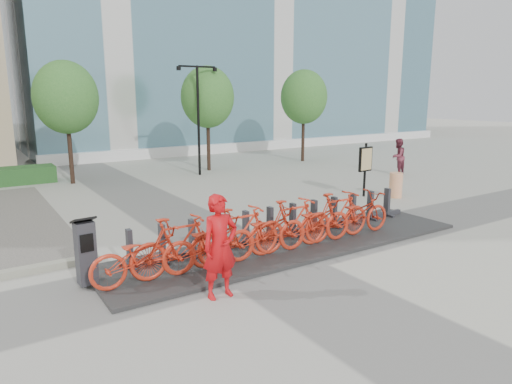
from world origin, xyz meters
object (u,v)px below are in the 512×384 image
kiosk (86,251)px  map_sign (365,161)px  bike_0 (144,255)px  pedestrian (398,157)px  construction_barrel (396,185)px  worker_red (220,247)px

kiosk → map_sign: 11.00m
bike_0 → pedestrian: 15.71m
construction_barrel → map_sign: map_sign is taller
construction_barrel → worker_red: bearing=-157.4°
kiosk → worker_red: 2.66m
pedestrian → construction_barrel: bearing=26.3°
construction_barrel → map_sign: bearing=138.1°
pedestrian → worker_red: bearing=15.1°
bike_0 → map_sign: (9.63, 3.47, 0.67)m
worker_red → construction_barrel: worker_red is taller
bike_0 → construction_barrel: bearing=-75.4°
bike_0 → worker_red: worker_red is taller
map_sign → pedestrian: bearing=23.6°
kiosk → map_sign: size_ratio=0.69×
worker_red → construction_barrel: 10.26m
bike_0 → map_sign: map_sign is taller
bike_0 → worker_red: size_ratio=1.09×
kiosk → construction_barrel: 11.63m
kiosk → construction_barrel: kiosk is taller
worker_red → pedestrian: bearing=27.1°
worker_red → pedestrian: (13.49, 7.27, -0.12)m
bike_0 → map_sign: 10.26m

